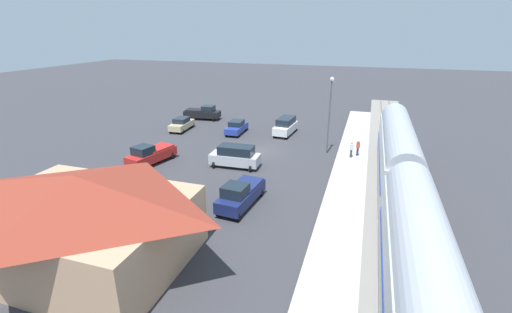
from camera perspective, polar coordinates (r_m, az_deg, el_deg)
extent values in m
plane|color=#38383D|center=(39.59, 0.73, 0.84)|extent=(200.00, 200.00, 0.00)
cube|color=gray|center=(38.12, 21.27, -1.22)|extent=(4.80, 70.00, 0.18)
cube|color=#59544C|center=(38.14, 22.37, -1.12)|extent=(0.10, 70.00, 0.12)
cube|color=#59544C|center=(38.02, 20.23, -0.90)|extent=(0.10, 70.00, 0.12)
cube|color=#B7B2A8|center=(38.00, 15.29, -0.50)|extent=(3.20, 46.00, 0.30)
cube|color=#ADB2BC|center=(34.58, 21.89, 0.20)|extent=(2.90, 18.23, 3.70)
cube|color=#19389E|center=(34.58, 19.43, -0.01)|extent=(0.04, 16.78, 0.36)
cylinder|color=#ADB2BC|center=(34.07, 22.27, 2.97)|extent=(2.75, 17.50, 2.76)
cube|color=#ADB2BC|center=(17.73, 25.06, -20.15)|extent=(2.90, 18.23, 3.70)
cube|color=#19389E|center=(17.73, 19.94, -20.59)|extent=(0.04, 16.78, 0.36)
cylinder|color=#ADB2BC|center=(16.70, 25.96, -15.50)|extent=(2.75, 17.50, 2.76)
cube|color=tan|center=(23.18, -26.22, -10.94)|extent=(11.67, 8.60, 3.83)
pyramid|color=maroon|center=(22.00, -27.31, -4.75)|extent=(12.47, 9.40, 1.66)
cube|color=#4C3323|center=(26.37, -19.54, -8.27)|extent=(1.10, 0.08, 2.10)
cylinder|color=#23284C|center=(38.81, 16.18, 0.75)|extent=(0.22, 0.22, 0.85)
cylinder|color=#CC3F33|center=(38.59, 16.29, 1.78)|extent=(0.36, 0.36, 0.62)
sphere|color=tan|center=(38.46, 16.35, 2.38)|extent=(0.24, 0.24, 0.24)
cylinder|color=#333338|center=(38.10, 15.20, 0.48)|extent=(0.22, 0.22, 0.85)
cylinder|color=silver|center=(37.87, 15.30, 1.53)|extent=(0.36, 0.36, 0.62)
sphere|color=tan|center=(37.74, 15.36, 2.15)|extent=(0.24, 0.24, 0.24)
cube|color=white|center=(45.99, 4.81, 4.62)|extent=(2.34, 5.04, 1.00)
cube|color=#19232D|center=(45.89, 4.90, 5.80)|extent=(1.99, 3.55, 0.88)
cylinder|color=black|center=(44.14, 5.10, 3.27)|extent=(0.22, 0.68, 0.68)
cylinder|color=black|center=(44.65, 2.99, 3.52)|extent=(0.22, 0.68, 0.68)
cylinder|color=black|center=(47.64, 6.49, 4.49)|extent=(0.22, 0.68, 0.68)
cylinder|color=black|center=(48.12, 4.51, 4.71)|extent=(0.22, 0.68, 0.68)
cube|color=silver|center=(34.99, -3.45, -0.38)|extent=(4.97, 2.15, 1.00)
cube|color=#19232D|center=(34.62, -3.25, 1.05)|extent=(3.49, 1.85, 0.88)
cylinder|color=black|center=(35.06, -6.83, -1.32)|extent=(0.22, 0.68, 0.68)
cylinder|color=black|center=(36.54, -5.82, -0.38)|extent=(0.22, 0.68, 0.68)
cylinder|color=black|center=(33.86, -0.86, -1.97)|extent=(0.22, 0.68, 0.68)
cylinder|color=black|center=(35.39, -0.07, -0.96)|extent=(0.22, 0.68, 0.68)
cube|color=black|center=(54.32, -8.75, 6.87)|extent=(5.58, 2.52, 0.92)
cube|color=#19232D|center=(53.79, -7.76, 7.75)|extent=(1.90, 1.90, 0.84)
cylinder|color=black|center=(54.52, -6.28, 6.54)|extent=(0.22, 0.76, 0.76)
cylinder|color=black|center=(52.94, -6.84, 6.10)|extent=(0.22, 0.76, 0.76)
cylinder|color=black|center=(55.98, -10.50, 6.68)|extent=(0.22, 0.76, 0.76)
cylinder|color=black|center=(54.43, -11.17, 6.25)|extent=(0.22, 0.76, 0.76)
cube|color=black|center=(54.53, -9.72, 7.47)|extent=(3.15, 2.17, 0.20)
cube|color=navy|center=(27.45, -2.42, -6.35)|extent=(2.42, 5.55, 0.92)
cube|color=#19232D|center=(26.24, -3.41, -5.55)|extent=(1.87, 1.87, 0.84)
cylinder|color=black|center=(25.63, -2.71, -9.58)|extent=(0.22, 0.76, 0.76)
cylinder|color=black|center=(26.33, -6.14, -8.82)|extent=(0.22, 0.76, 0.76)
cylinder|color=black|center=(29.11, 0.94, -5.72)|extent=(0.22, 0.76, 0.76)
cylinder|color=black|center=(29.73, -2.15, -5.16)|extent=(0.22, 0.76, 0.76)
cube|color=navy|center=(27.98, -1.61, -4.54)|extent=(2.11, 3.12, 0.20)
cube|color=#283D9E|center=(46.34, -3.18, 4.63)|extent=(1.95, 4.55, 0.76)
cube|color=#19232D|center=(46.15, -3.20, 5.46)|extent=(1.67, 2.20, 0.64)
cylinder|color=black|center=(48.24, -3.40, 4.78)|extent=(0.22, 0.68, 0.68)
cylinder|color=black|center=(47.74, -1.59, 4.64)|extent=(0.22, 0.68, 0.68)
cylinder|color=black|center=(45.18, -4.85, 3.68)|extent=(0.22, 0.68, 0.68)
cylinder|color=black|center=(44.64, -2.93, 3.52)|extent=(0.22, 0.68, 0.68)
cube|color=#C6B284|center=(48.85, -11.99, 5.03)|extent=(2.09, 4.60, 0.76)
cube|color=#19232D|center=(48.68, -12.05, 5.83)|extent=(1.74, 2.25, 0.64)
cylinder|color=black|center=(47.14, -11.99, 4.00)|extent=(0.22, 0.68, 0.68)
cylinder|color=black|center=(47.86, -13.71, 4.11)|extent=(0.22, 0.68, 0.68)
cylinder|color=black|center=(50.09, -10.29, 5.07)|extent=(0.22, 0.68, 0.68)
cylinder|color=black|center=(50.77, -11.93, 5.16)|extent=(0.22, 0.68, 0.68)
cube|color=red|center=(37.39, -16.63, 0.15)|extent=(3.10, 5.70, 0.92)
cube|color=#19232D|center=(36.47, -17.92, 0.97)|extent=(2.06, 2.07, 0.84)
cylinder|color=black|center=(35.61, -18.09, -1.81)|extent=(0.22, 0.76, 0.76)
cylinder|color=black|center=(36.86, -19.88, -1.28)|extent=(0.22, 0.76, 0.76)
cylinder|color=black|center=(38.35, -13.36, 0.23)|extent=(0.22, 0.76, 0.76)
cylinder|color=black|center=(39.51, -15.18, 0.66)|extent=(0.22, 0.76, 0.76)
cube|color=red|center=(37.81, -15.68, 1.37)|extent=(2.47, 3.31, 0.20)
cylinder|color=#515156|center=(38.71, 11.82, 6.11)|extent=(0.16, 0.16, 7.96)
sphere|color=#EAE5C6|center=(37.95, 12.27, 12.21)|extent=(0.44, 0.44, 0.44)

